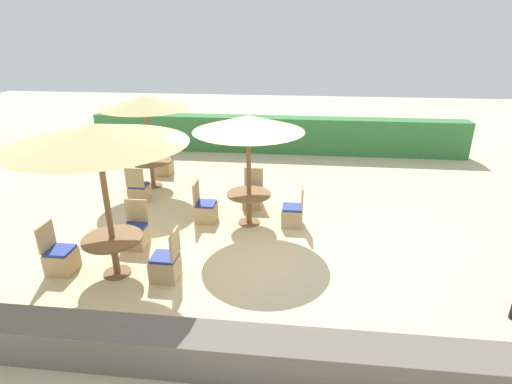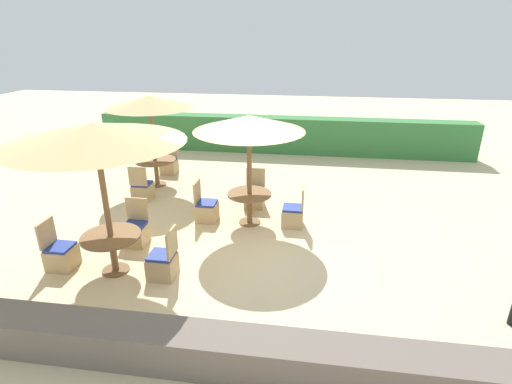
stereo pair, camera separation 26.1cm
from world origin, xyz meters
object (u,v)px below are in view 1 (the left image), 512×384
object	(u,v)px
round_table_center	(249,200)
round_table_front_left	(113,246)
patio_chair_center_north	(253,196)
round_table_back_left	(152,166)
patio_chair_back_left_south	(139,191)
patio_chair_front_left_north	(135,234)
patio_chair_center_west	(205,210)
parasol_center	(248,124)
parasol_back_left	(145,103)
patio_chair_front_left_east	(166,265)
parasol_front_left	(96,135)
patio_chair_back_left_north	(164,166)
patio_chair_front_left_west	(60,258)
patio_chair_center_east	(293,214)

from	to	relation	value
round_table_center	round_table_front_left	xyz separation A→B (m)	(-2.09, -2.27, 0.01)
patio_chair_center_north	round_table_back_left	world-z (taller)	patio_chair_center_north
patio_chair_back_left_south	patio_chair_center_north	bearing A→B (deg)	-0.07
round_table_center	round_table_back_left	xyz separation A→B (m)	(-2.95, 1.98, 0.05)
patio_chair_front_left_north	patio_chair_back_left_south	world-z (taller)	same
round_table_front_left	patio_chair_back_left_south	distance (m)	3.32
patio_chair_center_west	patio_chair_front_left_north	xyz separation A→B (m)	(-1.13, -1.27, 0.00)
parasol_center	round_table_back_left	distance (m)	3.92
round_table_center	round_table_front_left	distance (m)	3.08
patio_chair_front_left_north	parasol_back_left	distance (m)	3.92
parasol_back_left	patio_chair_back_left_south	size ratio (longest dim) A/B	2.67
patio_chair_center_west	round_table_front_left	bearing A→B (deg)	-25.57
patio_chair_front_left_east	patio_chair_center_north	bearing A→B (deg)	-19.30
parasol_center	parasol_front_left	world-z (taller)	parasol_front_left
round_table_front_left	round_table_back_left	distance (m)	4.33
patio_chair_back_left_south	round_table_center	bearing A→B (deg)	-17.68
patio_chair_back_left_north	patio_chair_front_left_east	bearing A→B (deg)	108.69
patio_chair_center_west	patio_chair_front_left_west	world-z (taller)	same
round_table_center	patio_chair_back_left_south	distance (m)	3.08
patio_chair_front_left_north	patio_chair_back_left_north	distance (m)	4.35
patio_chair_center_north	parasol_front_left	distance (m)	4.43
patio_chair_center_north	patio_chair_front_left_north	distance (m)	3.04
patio_chair_back_left_north	patio_chair_back_left_south	distance (m)	2.07
parasol_front_left	patio_chair_back_left_south	world-z (taller)	parasol_front_left
patio_chair_front_left_east	round_table_back_left	size ratio (longest dim) A/B	0.83
patio_chair_center_west	patio_chair_center_north	xyz separation A→B (m)	(0.97, 0.93, 0.00)
round_table_front_left	patio_chair_back_left_north	xyz separation A→B (m)	(-0.87, 5.27, -0.30)
patio_chair_center_north	round_table_back_left	size ratio (longest dim) A/B	0.83
patio_chair_front_left_north	parasol_back_left	size ratio (longest dim) A/B	0.37
round_table_back_left	patio_chair_back_left_south	bearing A→B (deg)	-88.66
patio_chair_back_left_north	round_table_front_left	bearing A→B (deg)	99.35
patio_chair_front_left_west	parasol_center	bearing A→B (deg)	126.54
patio_chair_center_east	patio_chair_center_north	xyz separation A→B (m)	(-1.00, 0.92, 0.00)
patio_chair_center_north	patio_chair_front_left_east	world-z (taller)	same
round_table_back_left	parasol_center	bearing A→B (deg)	-33.89
patio_chair_front_left_north	round_table_front_left	bearing A→B (deg)	92.64
patio_chair_center_east	parasol_back_left	bearing A→B (deg)	63.36
patio_chair_front_left_east	parasol_back_left	size ratio (longest dim) A/B	0.37
patio_chair_center_north	patio_chair_back_left_south	xyz separation A→B (m)	(-2.89, 0.00, 0.00)
patio_chair_center_east	patio_chair_center_north	distance (m)	1.36
parasol_center	parasol_back_left	xyz separation A→B (m)	(-2.95, 1.98, 0.05)
round_table_center	patio_chair_back_left_north	xyz separation A→B (m)	(-2.96, 3.00, -0.29)
patio_chair_center_west	patio_chair_center_east	size ratio (longest dim) A/B	1.00
round_table_center	patio_chair_back_left_north	distance (m)	4.22
patio_chair_center_east	patio_chair_front_left_west	bearing A→B (deg)	119.55
patio_chair_center_west	patio_chair_center_east	xyz separation A→B (m)	(1.98, 0.01, 0.00)
parasol_back_left	patio_chair_back_left_north	size ratio (longest dim) A/B	2.67
patio_chair_front_left_north	patio_chair_front_left_west	bearing A→B (deg)	46.81
patio_chair_center_west	patio_chair_front_left_north	distance (m)	1.70
parasol_center	round_table_front_left	distance (m)	3.52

